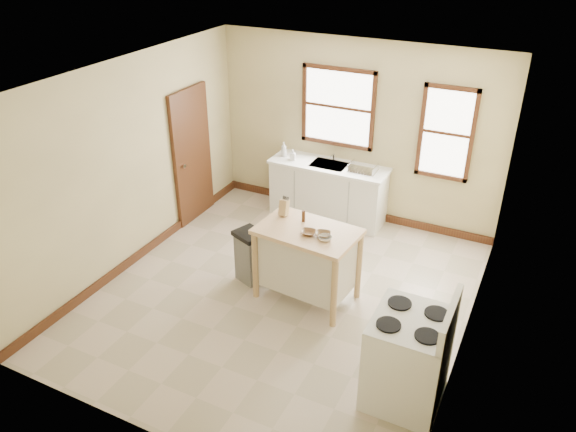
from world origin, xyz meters
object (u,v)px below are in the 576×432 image
object	(u,v)px
soap_bottle_a	(284,149)
kitchen_island	(307,264)
dish_rack	(363,168)
bowl_b	(323,234)
soap_bottle_b	(293,155)
gas_stove	(409,349)
pepper_grinder	(303,216)
bowl_a	(308,233)
trash_bin	(250,256)
knife_block	(284,208)
bowl_c	(325,238)

from	to	relation	value
soap_bottle_a	kitchen_island	world-z (taller)	soap_bottle_a
soap_bottle_a	dish_rack	xyz separation A→B (m)	(1.33, 0.00, -0.07)
soap_bottle_a	bowl_b	size ratio (longest dim) A/B	1.30
soap_bottle_b	bowl_b	distance (m)	2.49
kitchen_island	bowl_b	bearing A→B (deg)	-8.54
kitchen_island	gas_stove	world-z (taller)	gas_stove
soap_bottle_b	pepper_grinder	world-z (taller)	pepper_grinder
dish_rack	bowl_a	bearing A→B (deg)	-79.40
bowl_a	gas_stove	distance (m)	1.87
soap_bottle_a	kitchen_island	bearing A→B (deg)	-73.26
kitchen_island	bowl_b	xyz separation A→B (m)	(0.22, -0.05, 0.52)
bowl_b	trash_bin	bearing A→B (deg)	176.19
soap_bottle_b	dish_rack	world-z (taller)	soap_bottle_b
dish_rack	pepper_grinder	world-z (taller)	pepper_grinder
soap_bottle_b	pepper_grinder	size ratio (longest dim) A/B	1.15
soap_bottle_b	soap_bottle_a	bearing A→B (deg)	148.71
kitchen_island	knife_block	world-z (taller)	knife_block
knife_block	bowl_c	bearing A→B (deg)	-24.93
bowl_a	trash_bin	size ratio (longest dim) A/B	0.24
kitchen_island	soap_bottle_a	bearing A→B (deg)	128.54
bowl_c	soap_bottle_b	bearing A→B (deg)	124.26
soap_bottle_b	knife_block	size ratio (longest dim) A/B	0.86
dish_rack	knife_block	distance (m)	1.92
soap_bottle_a	bowl_c	xyz separation A→B (m)	(1.65, -2.20, -0.03)
bowl_c	bowl_b	bearing A→B (deg)	128.59
bowl_c	gas_stove	distance (m)	1.67
soap_bottle_b	bowl_a	xyz separation A→B (m)	(1.22, -2.10, 0.00)
bowl_a	knife_block	bearing A→B (deg)	148.04
soap_bottle_b	kitchen_island	xyz separation A→B (m)	(1.17, -2.01, -0.51)
dish_rack	bowl_b	xyz separation A→B (m)	(0.26, -2.13, 0.04)
soap_bottle_a	kitchen_island	xyz separation A→B (m)	(1.36, -2.08, -0.54)
bowl_a	bowl_b	distance (m)	0.18
pepper_grinder	knife_block	bearing A→B (deg)	172.91
gas_stove	pepper_grinder	bearing A→B (deg)	143.84
knife_block	trash_bin	world-z (taller)	knife_block
pepper_grinder	gas_stove	world-z (taller)	gas_stove
pepper_grinder	trash_bin	distance (m)	1.00
bowl_a	dish_rack	bearing A→B (deg)	92.21
pepper_grinder	gas_stove	bearing A→B (deg)	-36.16
bowl_c	trash_bin	world-z (taller)	bowl_c
bowl_b	knife_block	bearing A→B (deg)	158.29
dish_rack	trash_bin	size ratio (longest dim) A/B	0.56
bowl_c	knife_block	bearing A→B (deg)	154.87
knife_block	gas_stove	bearing A→B (deg)	-32.58
bowl_c	gas_stove	xyz separation A→B (m)	(1.31, -0.96, -0.39)
gas_stove	bowl_c	bearing A→B (deg)	143.56
dish_rack	gas_stove	xyz separation A→B (m)	(1.62, -3.17, -0.35)
trash_bin	pepper_grinder	bearing A→B (deg)	33.98
bowl_a	soap_bottle_a	bearing A→B (deg)	123.11
bowl_b	trash_bin	size ratio (longest dim) A/B	0.25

